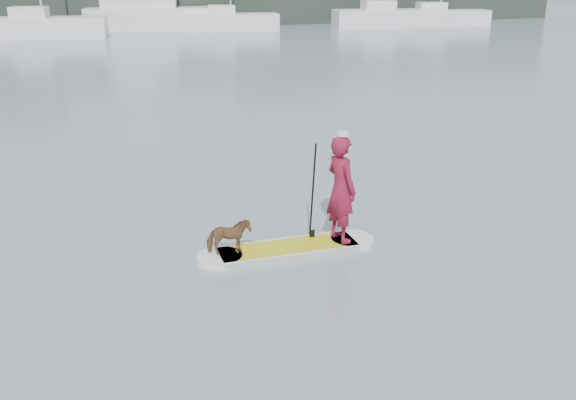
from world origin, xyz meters
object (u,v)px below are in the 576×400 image
object	(u,v)px
sailboat_d	(42,25)
motor_yacht_a	(147,7)
paddleboard	(288,249)
sailboat_e	(230,21)
sailboat_g	(439,16)
sailboat_f	(388,16)
dog	(229,237)
paddler	(341,189)

from	to	relation	value
sailboat_d	motor_yacht_a	xyz separation A→B (m)	(8.08, 4.60, 0.91)
sailboat_d	paddleboard	bearing A→B (deg)	-73.76
sailboat_e	sailboat_g	world-z (taller)	sailboat_e
sailboat_f	paddleboard	bearing A→B (deg)	-110.49
sailboat_e	sailboat_g	distance (m)	18.94
paddleboard	sailboat_d	xyz separation A→B (m)	(-5.54, 41.62, 0.88)
dog	sailboat_g	distance (m)	51.38
sailboat_f	motor_yacht_a	size ratio (longest dim) A/B	1.25
sailboat_e	sailboat_g	xyz separation A→B (m)	(18.92, -0.84, 0.03)
paddleboard	sailboat_g	size ratio (longest dim) A/B	0.32
paddler	motor_yacht_a	size ratio (longest dim) A/B	0.17
paddler	motor_yacht_a	bearing A→B (deg)	-15.56
paddleboard	sailboat_g	world-z (taller)	sailboat_g
sailboat_f	dog	bearing A→B (deg)	-111.61
paddler	sailboat_e	size ratio (longest dim) A/B	0.17
sailboat_e	sailboat_f	xyz separation A→B (m)	(13.68, -1.13, 0.16)
sailboat_d	sailboat_g	xyz separation A→B (m)	(33.37, 0.85, -0.11)
dog	motor_yacht_a	size ratio (longest dim) A/B	0.07
sailboat_d	sailboat_f	size ratio (longest dim) A/B	0.93
sailboat_f	sailboat_g	distance (m)	5.25
dog	motor_yacht_a	xyz separation A→B (m)	(3.62, 46.22, 1.41)
motor_yacht_a	sailboat_g	xyz separation A→B (m)	(25.29, -3.75, -1.02)
sailboat_d	paddler	bearing A→B (deg)	-72.42
sailboat_e	motor_yacht_a	distance (m)	7.08
paddler	sailboat_d	bearing A→B (deg)	-4.72
paddler	sailboat_g	bearing A→B (deg)	-45.94
paddler	sailboat_d	world-z (taller)	sailboat_d
dog	sailboat_g	bearing A→B (deg)	-33.48
sailboat_d	sailboat_f	world-z (taller)	sailboat_f
sailboat_e	motor_yacht_a	world-z (taller)	sailboat_e
sailboat_f	sailboat_g	world-z (taller)	sailboat_f
paddler	dog	distance (m)	2.18
sailboat_d	sailboat_e	world-z (taller)	sailboat_d
paddler	dog	size ratio (longest dim) A/B	2.60
dog	paddler	bearing A→B (deg)	-89.08
sailboat_e	paddler	bearing A→B (deg)	-91.29
paddler	sailboat_f	xyz separation A→B (m)	(21.60, 42.17, -0.14)
dog	sailboat_e	distance (m)	44.45
sailboat_g	paddleboard	bearing A→B (deg)	-112.57
sailboat_d	sailboat_g	distance (m)	33.39
paddler	paddleboard	bearing A→B (deg)	76.51
dog	sailboat_e	world-z (taller)	sailboat_e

